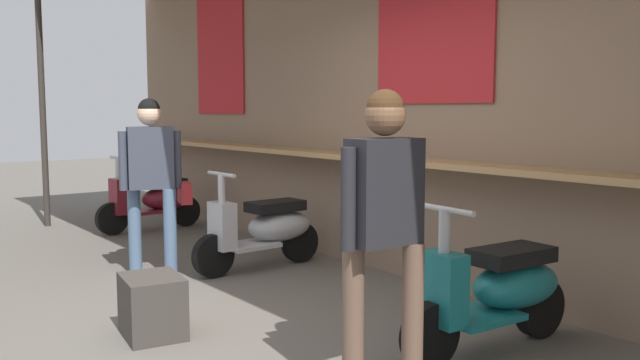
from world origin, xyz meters
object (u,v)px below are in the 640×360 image
at_px(scooter_maroon, 155,200).
at_px(scooter_teal, 498,290).
at_px(merchandise_crate, 152,306).
at_px(shopper_with_handbag, 152,169).
at_px(shopper_browsing, 384,208).
at_px(scooter_silver, 266,229).

height_order(scooter_maroon, scooter_teal, same).
height_order(scooter_teal, merchandise_crate, scooter_teal).
height_order(shopper_with_handbag, shopper_browsing, same).
bearing_deg(scooter_maroon, merchandise_crate, 64.60).
xyz_separation_m(shopper_with_handbag, merchandise_crate, (1.60, -0.71, -0.79)).
distance_m(scooter_teal, shopper_with_handbag, 3.38).
bearing_deg(scooter_teal, scooter_maroon, -85.91).
bearing_deg(shopper_with_handbag, scooter_maroon, -6.86).
distance_m(shopper_with_handbag, shopper_browsing, 3.18).
xyz_separation_m(shopper_browsing, merchandise_crate, (-1.58, -0.67, -0.80)).
xyz_separation_m(scooter_teal, shopper_with_handbag, (-3.18, -0.96, 0.61)).
xyz_separation_m(scooter_silver, merchandise_crate, (1.17, -1.66, -0.18)).
bearing_deg(shopper_browsing, merchandise_crate, -154.12).
height_order(scooter_maroon, merchandise_crate, scooter_maroon).
bearing_deg(shopper_browsing, scooter_teal, 92.85).
xyz_separation_m(scooter_silver, scooter_teal, (2.75, -0.00, 0.00)).
height_order(scooter_maroon, shopper_with_handbag, shopper_with_handbag).
height_order(scooter_maroon, shopper_browsing, shopper_browsing).
bearing_deg(scooter_silver, scooter_maroon, -91.50).
height_order(scooter_silver, shopper_with_handbag, shopper_with_handbag).
relative_size(shopper_with_handbag, shopper_browsing, 1.00).
bearing_deg(shopper_with_handbag, shopper_browsing, -164.00).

